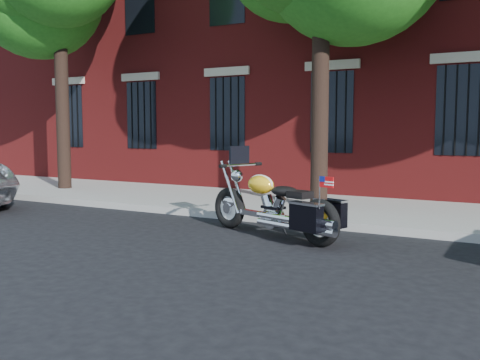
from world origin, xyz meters
The scene contains 4 objects.
ground centered at (0.00, 0.00, 0.00)m, with size 120.00×120.00×0.00m, color black.
curb centered at (0.00, 1.38, 0.07)m, with size 40.00×0.16×0.15m, color gray.
sidewalk centered at (0.00, 3.26, 0.07)m, with size 40.00×3.60×0.15m, color gray.
motorcycle centered at (0.82, 0.14, 0.50)m, with size 2.72×1.47×1.49m.
Camera 1 is at (4.48, -7.69, 1.78)m, focal length 40.00 mm.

